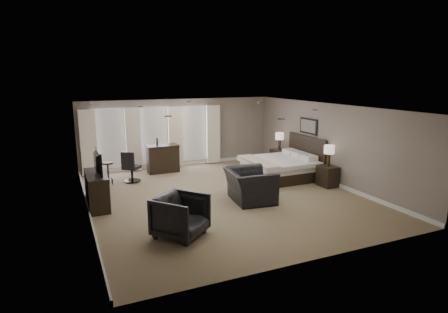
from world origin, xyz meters
name	(u,v)px	position (x,y,z in m)	size (l,w,h in m)	color
room	(223,153)	(0.00, 0.00, 1.30)	(7.60, 8.60, 2.64)	#7B6A4E
window_bay	(155,137)	(-1.00, 4.11, 1.20)	(5.25, 0.20, 2.30)	silver
bed	(280,158)	(2.58, 1.06, 0.70)	(2.20, 2.10, 1.40)	silver
nightstand_near	(328,176)	(3.47, -0.39, 0.33)	(0.49, 0.60, 0.65)	black
nightstand_far	(279,158)	(3.47, 2.51, 0.33)	(0.50, 0.61, 0.67)	black
lamp_near	(329,156)	(3.47, -0.39, 0.99)	(0.33, 0.33, 0.68)	beige
lamp_far	(280,141)	(3.47, 2.51, 1.00)	(0.32, 0.32, 0.67)	beige
wall_art	(308,126)	(3.70, 1.06, 1.75)	(0.04, 0.96, 0.56)	slate
dresser	(97,190)	(-3.45, 0.61, 0.46)	(0.51, 1.58, 0.92)	black
tv	(95,171)	(-3.45, 0.61, 0.98)	(1.06, 0.61, 0.14)	black
armchair_near	(250,180)	(0.52, -0.66, 0.61)	(1.38, 0.90, 1.21)	black
armchair_far	(181,214)	(-1.97, -2.16, 0.51)	(0.99, 0.93, 1.02)	black
bar_counter	(163,158)	(-0.87, 3.52, 0.51)	(1.16, 0.60, 1.01)	black
bar_stool_left	(108,173)	(-2.91, 2.66, 0.37)	(0.35, 0.35, 0.74)	black
bar_stool_right	(158,161)	(-1.02, 3.59, 0.41)	(0.39, 0.39, 0.82)	black
desk_chair	(132,166)	(-2.15, 2.65, 0.53)	(0.54, 0.54, 1.05)	black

